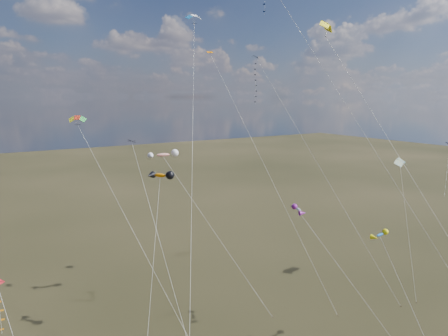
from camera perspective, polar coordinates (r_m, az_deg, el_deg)
diamond_black_high at (r=58.70m, az=5.58°, el=10.90°), size 10.51×19.84×32.78m
diamond_navy_tall at (r=48.17m, az=8.89°, el=19.47°), size 13.56×24.56×40.72m
diamond_black_mid at (r=44.82m, az=-10.61°, el=-5.09°), size 1.61×13.92×22.04m
diamond_red_low at (r=37.93m, az=-29.18°, el=-17.77°), size 3.20×11.09×12.75m
diamond_orange_center at (r=50.76m, az=4.10°, el=3.97°), size 10.43×14.93×32.70m
parafoil_yellow at (r=40.36m, az=14.58°, el=19.15°), size 14.84×17.46×34.29m
parafoil_blue_white at (r=56.65m, az=-4.28°, el=20.60°), size 17.46×29.61×38.16m
parafoil_striped at (r=64.55m, az=23.99°, el=0.98°), size 7.21×8.79×18.43m
parafoil_tricolor at (r=50.78m, az=-20.12°, el=6.54°), size 8.93×14.40×25.02m
novelty_orange_black at (r=45.31m, az=-9.13°, el=-1.12°), size 7.66×11.15×18.79m
novelty_white_purple at (r=47.70m, az=10.67°, el=-5.96°), size 6.98×10.94×14.31m
novelty_redwhite_stripe at (r=53.88m, az=-8.65°, el=1.81°), size 10.05×14.79×19.90m
novelty_blue_yellow at (r=46.78m, az=21.45°, el=-8.98°), size 3.79×11.25×12.64m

